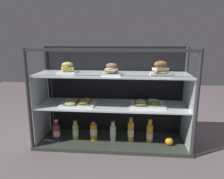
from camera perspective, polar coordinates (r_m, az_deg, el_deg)
The scene contains 20 objects.
ground_plane at distance 2.33m, azimuth 0.00°, elevation -14.03°, with size 6.00×6.00×0.02m, color #605458.
case_base_deck at distance 2.32m, azimuth 0.00°, elevation -13.42°, with size 1.53×0.47×0.04m, color #313A32.
case_frame at distance 2.27m, azimuth 0.32°, elevation -0.15°, with size 1.53×0.47×0.98m.
riser_lower_tier at distance 2.24m, azimuth 0.00°, elevation -8.80°, with size 1.47×0.40×0.37m.
shelf_lower_glass at distance 2.17m, azimuth 0.00°, elevation -4.15°, with size 1.48×0.42×0.01m, color silver.
riser_upper_tier at distance 2.13m, azimuth 0.00°, elevation -0.17°, with size 1.47×0.40×0.30m.
shelf_upper_glass at distance 2.10m, azimuth 0.00°, elevation 3.94°, with size 1.48×0.42×0.01m, color silver.
plated_roll_sandwich_mid_right at distance 2.21m, azimuth -11.57°, elevation 5.40°, with size 0.18×0.18×0.11m.
plated_roll_sandwich_far_left at distance 2.04m, azimuth -0.01°, elevation 5.05°, with size 0.18×0.18×0.11m.
plated_roll_sandwich_near_left_corner at distance 2.07m, azimuth 12.57°, elevation 5.14°, with size 0.18×0.18×0.13m.
open_sandwich_tray_left_of_center at distance 2.21m, azimuth -8.71°, elevation -3.31°, with size 0.34×0.28×0.06m.
open_sandwich_tray_mid_left at distance 2.17m, azimuth 9.22°, elevation -3.61°, with size 0.34×0.28×0.06m.
juice_bottle_front_fourth at distance 2.38m, azimuth -14.33°, elevation -10.57°, with size 0.07×0.07×0.20m.
juice_bottle_back_right at distance 2.34m, azimuth -9.56°, elevation -10.81°, with size 0.06×0.06×0.19m.
juice_bottle_front_left_end at distance 2.29m, azimuth -4.83°, elevation -10.88°, with size 0.07×0.07×0.21m.
juice_bottle_back_left at distance 2.27m, azimuth 0.26°, elevation -11.15°, with size 0.06×0.06×0.20m.
juice_bottle_front_right_end at distance 2.26m, azimuth 4.94°, elevation -10.78°, with size 0.06×0.06×0.25m.
juice_bottle_front_middle at distance 2.27m, azimuth 9.83°, elevation -11.18°, with size 0.07×0.07×0.23m.
orange_fruit_beside_bottles at distance 2.26m, azimuth 14.71°, elevation -12.97°, with size 0.08×0.08×0.08m, color orange.
kitchen_scissors at distance 2.35m, azimuth -14.36°, elevation -12.95°, with size 0.20×0.09×0.01m.
Camera 1 is at (0.19, -2.06, 1.06)m, focal length 34.92 mm.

